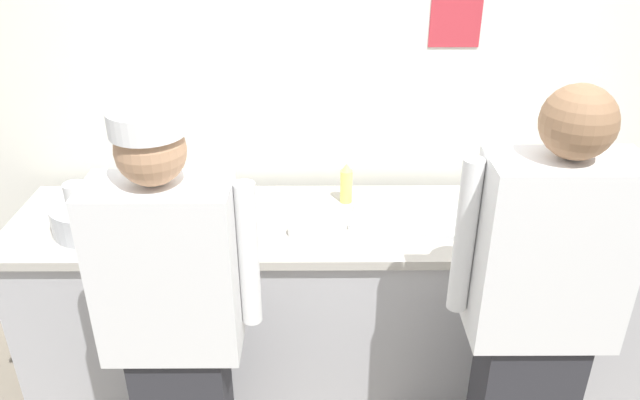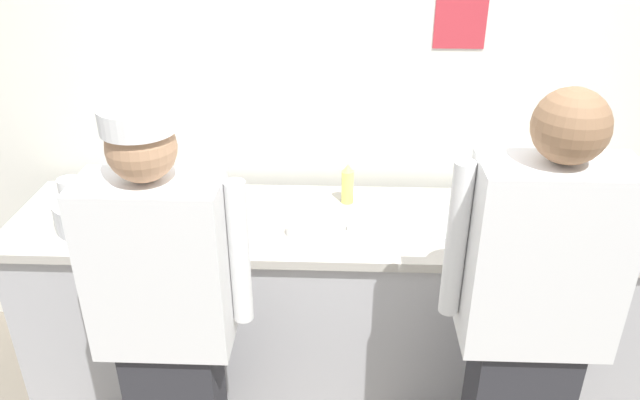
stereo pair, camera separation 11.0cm
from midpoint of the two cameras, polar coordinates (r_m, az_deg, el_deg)
wall_back at (r=3.00m, az=2.74°, el=11.97°), size 4.59×0.11×2.92m
prep_counter at (r=3.02m, az=2.33°, el=-9.36°), size 2.92×0.69×0.91m
chef_near_left at (r=2.25m, az=-12.67°, el=-10.68°), size 0.61×0.24×1.67m
chef_center at (r=2.29m, az=20.36°, el=-10.36°), size 0.63×0.24×1.74m
plate_stack_front at (r=2.96m, az=-12.34°, el=0.46°), size 0.19×0.19×0.08m
plate_stack_rear at (r=2.75m, az=17.66°, el=-2.31°), size 0.22×0.22×0.10m
mixing_bowl_steel at (r=2.87m, az=-18.88°, el=-0.93°), size 0.37×0.37×0.12m
sheet_tray at (r=2.78m, az=9.41°, el=-1.79°), size 0.56×0.39×0.02m
squeeze_bottle_primary at (r=2.88m, az=3.66°, el=1.45°), size 0.06×0.06×0.20m
squeeze_bottle_secondary at (r=3.15m, az=25.32°, el=0.99°), size 0.06×0.06×0.19m
squeeze_bottle_spare at (r=2.78m, az=23.94°, el=-1.94°), size 0.06×0.06×0.21m
ramekin_orange_sauce at (r=2.74m, az=-11.54°, el=-2.21°), size 0.09×0.09×0.05m
ramekin_yellow_sauce at (r=2.97m, az=23.20°, el=-1.54°), size 0.08×0.08×0.04m
ramekin_red_sauce at (r=2.77m, az=-7.57°, el=-1.52°), size 0.10×0.10×0.04m
ramekin_green_sauce at (r=2.65m, az=-1.03°, el=-2.75°), size 0.09×0.09×0.04m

